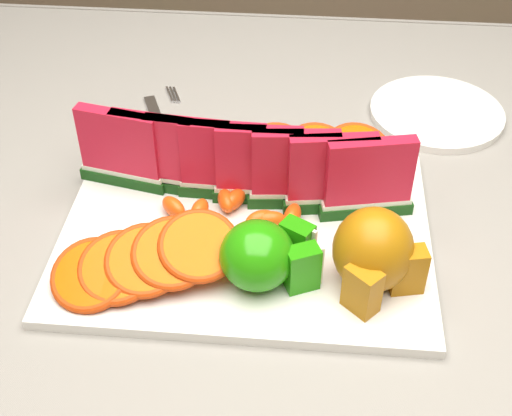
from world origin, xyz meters
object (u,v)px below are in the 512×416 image
Objects in this scene: apple_cluster at (264,255)px; side_plate at (437,113)px; platter at (246,233)px; fork at (162,127)px; pear_cluster at (374,253)px.

apple_cluster is 0.49× the size of side_plate.
platter is 0.09m from apple_cluster.
side_plate is at bearing 58.13° from apple_cluster.
side_plate is (0.23, 0.26, -0.00)m from platter.
side_plate is 0.37m from fork.
pear_cluster is at bearing -26.21° from platter.
platter is 2.10× the size of fork.
pear_cluster is at bearing 3.58° from apple_cluster.
platter is at bearing -56.62° from fork.
apple_cluster is (0.03, -0.07, 0.04)m from platter.
pear_cluster is at bearing -45.03° from fork.
platter is 0.35m from side_plate.
fork is (-0.37, -0.06, -0.00)m from side_plate.
fork is (-0.26, 0.27, -0.05)m from pear_cluster.
pear_cluster is (0.11, 0.01, 0.01)m from apple_cluster.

